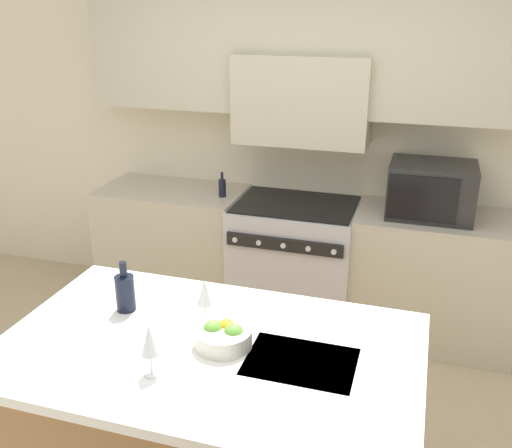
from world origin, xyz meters
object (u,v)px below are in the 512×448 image
(microwave, at_px, (431,190))
(wine_glass_far, at_px, (205,293))
(wine_glass_near, at_px, (150,341))
(fruit_bowl, at_px, (223,335))
(wine_bottle, at_px, (126,291))
(oil_bottle_on_counter, at_px, (222,187))
(range_stove, at_px, (295,263))

(microwave, distance_m, wine_glass_far, 1.93)
(wine_glass_near, bearing_deg, fruit_bowl, 54.18)
(fruit_bowl, bearing_deg, wine_bottle, 164.61)
(wine_glass_near, height_order, wine_glass_far, same)
(microwave, bearing_deg, wine_bottle, -127.83)
(wine_glass_near, distance_m, oil_bottle_on_counter, 2.13)
(wine_glass_far, bearing_deg, oil_bottle_on_counter, 107.85)
(range_stove, bearing_deg, microwave, 1.18)
(oil_bottle_on_counter, bearing_deg, fruit_bowl, -69.58)
(wine_glass_far, bearing_deg, microwave, 61.55)
(wine_bottle, bearing_deg, fruit_bowl, -15.39)
(microwave, height_order, wine_bottle, microwave)
(wine_bottle, relative_size, wine_glass_far, 1.13)
(wine_bottle, bearing_deg, oil_bottle_on_counter, 94.70)
(microwave, height_order, oil_bottle_on_counter, microwave)
(range_stove, height_order, wine_glass_near, wine_glass_near)
(range_stove, height_order, wine_glass_far, wine_glass_far)
(range_stove, xyz_separation_m, wine_bottle, (-0.41, -1.68, 0.56))
(microwave, xyz_separation_m, wine_glass_near, (-0.98, -2.12, -0.04))
(microwave, relative_size, wine_glass_far, 2.53)
(range_stove, bearing_deg, oil_bottle_on_counter, -177.84)
(wine_bottle, height_order, wine_glass_far, wine_bottle)
(range_stove, xyz_separation_m, wine_glass_near, (-0.07, -2.10, 0.61))
(range_stove, height_order, oil_bottle_on_counter, oil_bottle_on_counter)
(microwave, relative_size, wine_bottle, 2.25)
(wine_glass_far, bearing_deg, fruit_bowl, -46.75)
(wine_bottle, xyz_separation_m, oil_bottle_on_counter, (-0.14, 1.66, -0.02))
(range_stove, relative_size, wine_glass_near, 4.29)
(wine_glass_near, xyz_separation_m, wine_glass_far, (0.06, 0.42, 0.00))
(wine_bottle, bearing_deg, wine_glass_near, -50.90)
(wine_bottle, relative_size, fruit_bowl, 1.01)
(fruit_bowl, height_order, oil_bottle_on_counter, oil_bottle_on_counter)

